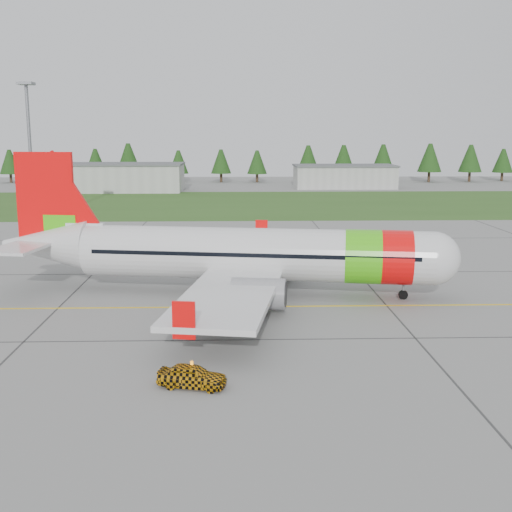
{
  "coord_description": "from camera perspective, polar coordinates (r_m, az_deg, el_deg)",
  "views": [
    {
      "loc": [
        -1.49,
        -39.2,
        12.92
      ],
      "look_at": [
        -0.0,
        8.91,
        3.76
      ],
      "focal_mm": 45.0,
      "sensor_mm": 36.0,
      "label": 1
    }
  ],
  "objects": [
    {
      "name": "ground",
      "position": [
        41.3,
        0.39,
        -7.46
      ],
      "size": [
        320.0,
        320.0,
        0.0
      ],
      "primitive_type": "plane",
      "color": "gray",
      "rests_on": "ground"
    },
    {
      "name": "aircraft",
      "position": [
        52.16,
        -1.11,
        0.16
      ],
      "size": [
        37.77,
        35.22,
        11.5
      ],
      "rotation": [
        0.0,
        0.0,
        -0.16
      ],
      "color": "silver",
      "rests_on": "ground"
    },
    {
      "name": "follow_me_car",
      "position": [
        33.5,
        -5.75,
        -8.66
      ],
      "size": [
        1.53,
        1.69,
        3.6
      ],
      "primitive_type": "imported",
      "rotation": [
        0.0,
        0.0,
        1.34
      ],
      "color": "#E8A00C",
      "rests_on": "ground"
    },
    {
      "name": "grass_strip",
      "position": [
        121.9,
        -1.06,
        4.69
      ],
      "size": [
        320.0,
        50.0,
        0.03
      ],
      "primitive_type": "cube",
      "color": "#30561E",
      "rests_on": "ground"
    },
    {
      "name": "taxi_guideline",
      "position": [
        48.96,
        0.03,
        -4.52
      ],
      "size": [
        120.0,
        0.25,
        0.02
      ],
      "primitive_type": "cube",
      "color": "gold",
      "rests_on": "ground"
    },
    {
      "name": "hangar_west",
      "position": [
        152.23,
        -12.65,
        6.77
      ],
      "size": [
        32.0,
        14.0,
        6.0
      ],
      "primitive_type": "cube",
      "color": "#A8A8A3",
      "rests_on": "ground"
    },
    {
      "name": "hangar_east",
      "position": [
        159.75,
        7.84,
        6.97
      ],
      "size": [
        24.0,
        12.0,
        5.2
      ],
      "primitive_type": "cube",
      "color": "#A8A8A3",
      "rests_on": "ground"
    },
    {
      "name": "floodlight_mast",
      "position": [
        101.92,
        -19.41,
        8.53
      ],
      "size": [
        0.5,
        0.5,
        20.0
      ],
      "primitive_type": "cylinder",
      "color": "slate",
      "rests_on": "ground"
    },
    {
      "name": "treeline",
      "position": [
        177.39,
        -1.3,
        8.21
      ],
      "size": [
        160.0,
        8.0,
        10.0
      ],
      "primitive_type": null,
      "color": "#1C3F14",
      "rests_on": "ground"
    }
  ]
}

